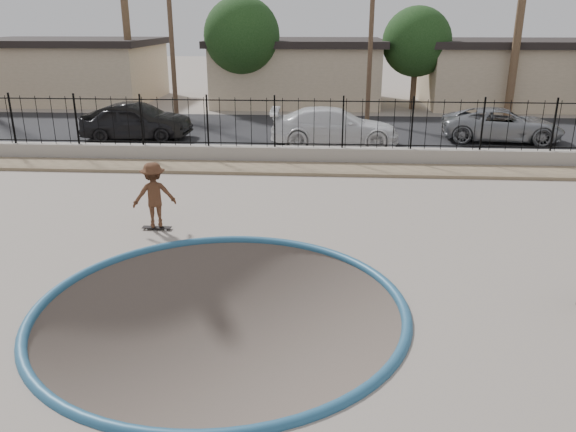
# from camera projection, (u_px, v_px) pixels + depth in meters

# --- Properties ---
(ground) EXTENTS (120.00, 120.00, 2.20)m
(ground) POSITION_uv_depth(u_px,v_px,m) (279.00, 178.00, 23.08)
(ground) COLOR gray
(ground) RESTS_ON ground
(bowl_pit) EXTENTS (6.84, 6.84, 1.80)m
(bowl_pit) POSITION_uv_depth(u_px,v_px,m) (221.00, 308.00, 10.48)
(bowl_pit) COLOR #493F38
(bowl_pit) RESTS_ON ground
(coping_ring) EXTENTS (7.04, 7.04, 0.20)m
(coping_ring) POSITION_uv_depth(u_px,v_px,m) (221.00, 308.00, 10.48)
(coping_ring) COLOR #245578
(coping_ring) RESTS_ON ground
(rock_strip) EXTENTS (42.00, 1.60, 0.11)m
(rock_strip) POSITION_uv_depth(u_px,v_px,m) (272.00, 168.00, 20.06)
(rock_strip) COLOR #9A8165
(rock_strip) RESTS_ON ground
(retaining_wall) EXTENTS (42.00, 0.45, 0.60)m
(retaining_wall) POSITION_uv_depth(u_px,v_px,m) (275.00, 154.00, 21.01)
(retaining_wall) COLOR gray
(retaining_wall) RESTS_ON ground
(fence) EXTENTS (40.00, 0.04, 1.80)m
(fence) POSITION_uv_depth(u_px,v_px,m) (275.00, 123.00, 20.61)
(fence) COLOR black
(fence) RESTS_ON retaining_wall
(street) EXTENTS (90.00, 8.00, 0.04)m
(street) POSITION_uv_depth(u_px,v_px,m) (287.00, 129.00, 27.41)
(street) COLOR black
(street) RESTS_ON ground
(house_west) EXTENTS (11.60, 8.60, 3.90)m
(house_west) POSITION_uv_depth(u_px,v_px,m) (69.00, 69.00, 36.65)
(house_west) COLOR tan
(house_west) RESTS_ON ground
(house_center) EXTENTS (10.60, 8.60, 3.90)m
(house_center) POSITION_uv_depth(u_px,v_px,m) (297.00, 71.00, 35.70)
(house_center) COLOR tan
(house_center) RESTS_ON ground
(house_east) EXTENTS (12.60, 8.60, 3.90)m
(house_east) POSITION_uv_depth(u_px,v_px,m) (522.00, 72.00, 34.81)
(house_east) COLOR tan
(house_east) RESTS_ON ground
(utility_pole_left) EXTENTS (1.70, 0.24, 9.00)m
(utility_pole_left) POSITION_uv_depth(u_px,v_px,m) (171.00, 27.00, 28.12)
(utility_pole_left) COLOR #473323
(utility_pole_left) RESTS_ON ground
(utility_pole_mid) EXTENTS (1.70, 0.24, 9.50)m
(utility_pole_mid) POSITION_uv_depth(u_px,v_px,m) (372.00, 22.00, 27.40)
(utility_pole_mid) COLOR #473323
(utility_pole_mid) RESTS_ON ground
(street_tree_left) EXTENTS (4.32, 4.32, 6.36)m
(street_tree_left) POSITION_uv_depth(u_px,v_px,m) (242.00, 36.00, 31.86)
(street_tree_left) COLOR #473323
(street_tree_left) RESTS_ON ground
(street_tree_mid) EXTENTS (3.96, 3.96, 5.83)m
(street_tree_mid) POSITION_uv_depth(u_px,v_px,m) (417.00, 42.00, 32.28)
(street_tree_mid) COLOR #473323
(street_tree_mid) RESTS_ON ground
(skater) EXTENTS (1.23, 0.96, 1.66)m
(skater) POSITION_uv_depth(u_px,v_px,m) (154.00, 199.00, 14.12)
(skater) COLOR brown
(skater) RESTS_ON ground
(skateboard) EXTENTS (0.75, 0.20, 0.06)m
(skateboard) POSITION_uv_depth(u_px,v_px,m) (157.00, 227.00, 14.38)
(skateboard) COLOR black
(skateboard) RESTS_ON ground
(car_a) EXTENTS (4.55, 2.17, 1.50)m
(car_a) POSITION_uv_depth(u_px,v_px,m) (132.00, 122.00, 24.74)
(car_a) COLOR black
(car_a) RESTS_ON street
(car_b) EXTENTS (4.67, 1.76, 1.52)m
(car_b) POSITION_uv_depth(u_px,v_px,m) (138.00, 121.00, 24.97)
(car_b) COLOR black
(car_b) RESTS_ON street
(car_c) EXTENTS (5.45, 2.38, 1.56)m
(car_c) POSITION_uv_depth(u_px,v_px,m) (334.00, 127.00, 23.62)
(car_c) COLOR white
(car_c) RESTS_ON street
(car_d) EXTENTS (5.29, 2.83, 1.41)m
(car_d) POSITION_uv_depth(u_px,v_px,m) (502.00, 125.00, 24.44)
(car_d) COLOR gray
(car_d) RESTS_ON street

